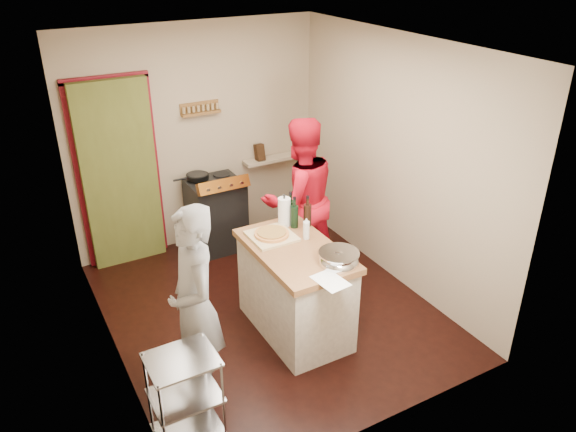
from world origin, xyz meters
The scene contains 10 objects.
floor centered at (0.00, 0.00, 0.00)m, with size 3.50×3.50×0.00m, color black.
back_wall centered at (-0.64, 1.78, 1.13)m, with size 3.00×0.44×2.60m.
left_wall centered at (-1.50, 0.00, 1.30)m, with size 0.04×3.50×2.60m, color gray.
right_wall centered at (1.50, 0.00, 1.30)m, with size 0.04×3.50×2.60m, color gray.
ceiling centered at (0.00, 0.00, 2.61)m, with size 3.00×3.50×0.02m, color white.
stove centered at (0.05, 1.42, 0.45)m, with size 0.60×0.63×1.00m.
wire_shelving centered at (-1.28, -1.20, 0.44)m, with size 0.48×0.40×0.80m.
island centered at (0.08, -0.42, 0.48)m, with size 0.72×1.36×1.21m.
person_stripe centered at (-1.00, -0.73, 0.84)m, with size 0.61×0.40×1.68m, color silver.
person_red centered at (0.63, 0.47, 0.89)m, with size 0.87×0.67×1.78m, color red.
Camera 1 is at (-2.10, -4.19, 3.40)m, focal length 35.00 mm.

